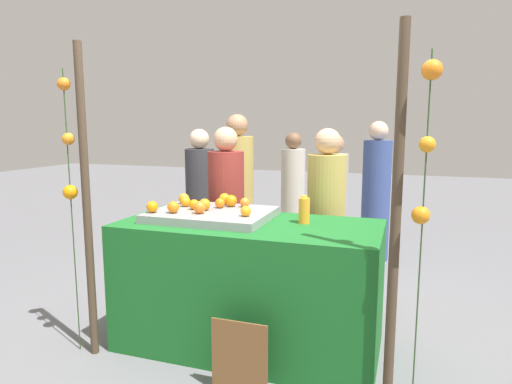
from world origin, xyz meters
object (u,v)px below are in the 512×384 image
Objects in this scene: orange_1 at (246,211)px; chalkboard_sign at (240,359)px; vendor_left at (227,222)px; vendor_right at (326,230)px; stall_counter at (249,284)px; juice_bottle at (304,210)px; orange_0 at (225,199)px.

chalkboard_sign is at bearing -73.75° from orange_1.
vendor_left reaches higher than vendor_right.
vendor_right is (0.43, 0.72, 0.28)m from stall_counter.
juice_bottle is (0.38, 0.18, -0.00)m from orange_1.
juice_bottle is at bearing 25.20° from orange_1.
vendor_right is at bearing 61.72° from orange_1.
orange_1 is 0.05× the size of vendor_left.
orange_1 is 0.38× the size of juice_bottle.
stall_counter is 9.29× the size of juice_bottle.
juice_bottle is (0.38, 0.11, 0.56)m from stall_counter.
vendor_left is (-0.47, 0.71, 0.28)m from stall_counter.
vendor_left reaches higher than orange_1.
orange_0 is at bearing 129.81° from orange_1.
orange_0 is 0.19× the size of chalkboard_sign.
chalkboard_sign is (0.48, -0.92, -0.80)m from orange_0.
vendor_left is (-0.47, 0.78, -0.28)m from orange_1.
orange_1 is (-0.00, -0.07, 0.56)m from stall_counter.
chalkboard_sign is (0.16, -0.54, -0.79)m from orange_1.
orange_0 is 0.73m from juice_bottle.
orange_1 is 0.95m from vendor_left.
juice_bottle is at bearing -35.34° from vendor_left.
orange_0 reaches higher than chalkboard_sign.
vendor_left reaches higher than orange_0.
stall_counter is 24.69× the size of orange_1.
orange_0 is 0.06× the size of vendor_right.
orange_0 is at bearing -151.38° from vendor_right.
juice_bottle is 0.12× the size of vendor_left.
juice_bottle is 1.09m from chalkboard_sign.
stall_counter reaches higher than chalkboard_sign.
stall_counter is at bearing -44.32° from orange_0.
orange_1 is 0.05× the size of vendor_right.
orange_1 is 0.16× the size of chalkboard_sign.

